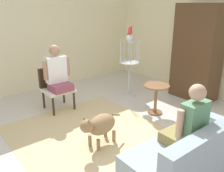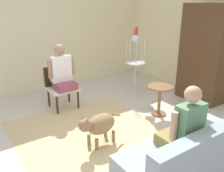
{
  "view_description": "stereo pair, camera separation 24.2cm",
  "coord_description": "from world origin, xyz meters",
  "px_view_note": "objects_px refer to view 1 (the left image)",
  "views": [
    {
      "loc": [
        2.78,
        -2.13,
        2.14
      ],
      "look_at": [
        0.04,
        0.07,
        0.91
      ],
      "focal_mm": 38.23,
      "sensor_mm": 36.0,
      "label": 1
    },
    {
      "loc": [
        2.92,
        -1.94,
        2.14
      ],
      "look_at": [
        0.04,
        0.07,
        0.91
      ],
      "focal_mm": 38.23,
      "sensor_mm": 36.0,
      "label": 2
    }
  ],
  "objects_px": {
    "armchair": "(55,84)",
    "parrot": "(130,31)",
    "armoire_cabinet": "(197,53)",
    "person_on_armchair": "(57,72)",
    "dog": "(100,125)",
    "person_on_couch": "(189,124)",
    "bird_cage_stand": "(129,62)",
    "couch": "(189,157)",
    "round_end_table": "(156,94)"
  },
  "relations": [
    {
      "from": "person_on_armchair",
      "to": "dog",
      "type": "bearing_deg",
      "value": -4.38
    },
    {
      "from": "armchair",
      "to": "parrot",
      "type": "height_order",
      "value": "parrot"
    },
    {
      "from": "round_end_table",
      "to": "parrot",
      "type": "distance_m",
      "value": 1.61
    },
    {
      "from": "dog",
      "to": "armoire_cabinet",
      "type": "xyz_separation_m",
      "value": [
        -0.27,
        2.94,
        0.72
      ]
    },
    {
      "from": "person_on_couch",
      "to": "round_end_table",
      "type": "distance_m",
      "value": 1.93
    },
    {
      "from": "parrot",
      "to": "armoire_cabinet",
      "type": "distance_m",
      "value": 1.6
    },
    {
      "from": "parrot",
      "to": "armchair",
      "type": "bearing_deg",
      "value": -104.1
    },
    {
      "from": "couch",
      "to": "armoire_cabinet",
      "type": "distance_m",
      "value": 3.07
    },
    {
      "from": "dog",
      "to": "armchair",
      "type": "bearing_deg",
      "value": 175.99
    },
    {
      "from": "parrot",
      "to": "person_on_couch",
      "type": "bearing_deg",
      "value": -28.78
    },
    {
      "from": "couch",
      "to": "armchair",
      "type": "relative_size",
      "value": 1.86
    },
    {
      "from": "bird_cage_stand",
      "to": "armoire_cabinet",
      "type": "height_order",
      "value": "armoire_cabinet"
    },
    {
      "from": "parrot",
      "to": "person_on_armchair",
      "type": "bearing_deg",
      "value": -99.7
    },
    {
      "from": "couch",
      "to": "person_on_armchair",
      "type": "xyz_separation_m",
      "value": [
        -2.94,
        -0.3,
        0.51
      ]
    },
    {
      "from": "couch",
      "to": "bird_cage_stand",
      "type": "distance_m",
      "value": 3.04
    },
    {
      "from": "person_on_armchair",
      "to": "parrot",
      "type": "xyz_separation_m",
      "value": [
        0.29,
        1.71,
        0.73
      ]
    },
    {
      "from": "couch",
      "to": "person_on_armchair",
      "type": "bearing_deg",
      "value": -174.14
    },
    {
      "from": "parrot",
      "to": "bird_cage_stand",
      "type": "bearing_deg",
      "value": 0.0
    },
    {
      "from": "round_end_table",
      "to": "armoire_cabinet",
      "type": "relative_size",
      "value": 0.28
    },
    {
      "from": "person_on_couch",
      "to": "armoire_cabinet",
      "type": "height_order",
      "value": "armoire_cabinet"
    },
    {
      "from": "dog",
      "to": "parrot",
      "type": "distance_m",
      "value": 2.56
    },
    {
      "from": "person_on_armchair",
      "to": "round_end_table",
      "type": "relative_size",
      "value": 1.49
    },
    {
      "from": "armchair",
      "to": "round_end_table",
      "type": "bearing_deg",
      "value": 43.14
    },
    {
      "from": "armchair",
      "to": "bird_cage_stand",
      "type": "xyz_separation_m",
      "value": [
        0.43,
        1.71,
        0.31
      ]
    },
    {
      "from": "round_end_table",
      "to": "armoire_cabinet",
      "type": "bearing_deg",
      "value": 91.82
    },
    {
      "from": "bird_cage_stand",
      "to": "parrot",
      "type": "bearing_deg",
      "value": 180.0
    },
    {
      "from": "bird_cage_stand",
      "to": "armoire_cabinet",
      "type": "xyz_separation_m",
      "value": [
        1.05,
        1.11,
        0.24
      ]
    },
    {
      "from": "person_on_couch",
      "to": "armchair",
      "type": "bearing_deg",
      "value": -174.72
    },
    {
      "from": "armchair",
      "to": "person_on_couch",
      "type": "relative_size",
      "value": 1.03
    },
    {
      "from": "person_on_armchair",
      "to": "armchair",
      "type": "bearing_deg",
      "value": -179.73
    },
    {
      "from": "parrot",
      "to": "armoire_cabinet",
      "type": "height_order",
      "value": "armoire_cabinet"
    },
    {
      "from": "armchair",
      "to": "dog",
      "type": "bearing_deg",
      "value": -4.01
    },
    {
      "from": "couch",
      "to": "bird_cage_stand",
      "type": "bearing_deg",
      "value": 151.96
    },
    {
      "from": "armchair",
      "to": "armoire_cabinet",
      "type": "distance_m",
      "value": 3.23
    },
    {
      "from": "dog",
      "to": "parrot",
      "type": "xyz_separation_m",
      "value": [
        -1.33,
        1.83,
        1.2
      ]
    },
    {
      "from": "armchair",
      "to": "bird_cage_stand",
      "type": "relative_size",
      "value": 0.6
    },
    {
      "from": "person_on_couch",
      "to": "parrot",
      "type": "xyz_separation_m",
      "value": [
        -2.6,
        1.43,
        0.78
      ]
    },
    {
      "from": "couch",
      "to": "dog",
      "type": "xyz_separation_m",
      "value": [
        -1.32,
        -0.43,
        0.04
      ]
    },
    {
      "from": "person_on_armchair",
      "to": "bird_cage_stand",
      "type": "relative_size",
      "value": 0.62
    },
    {
      "from": "couch",
      "to": "armchair",
      "type": "distance_m",
      "value": 3.1
    },
    {
      "from": "couch",
      "to": "parrot",
      "type": "height_order",
      "value": "parrot"
    },
    {
      "from": "dog",
      "to": "parrot",
      "type": "bearing_deg",
      "value": 125.92
    },
    {
      "from": "dog",
      "to": "person_on_couch",
      "type": "bearing_deg",
      "value": 17.55
    },
    {
      "from": "armoire_cabinet",
      "to": "armchair",
      "type": "bearing_deg",
      "value": -117.79
    },
    {
      "from": "armchair",
      "to": "armoire_cabinet",
      "type": "xyz_separation_m",
      "value": [
        1.48,
        2.82,
        0.55
      ]
    },
    {
      "from": "person_on_couch",
      "to": "person_on_armchair",
      "type": "height_order",
      "value": "person_on_armchair"
    },
    {
      "from": "parrot",
      "to": "armoire_cabinet",
      "type": "relative_size",
      "value": 0.09
    },
    {
      "from": "person_on_couch",
      "to": "bird_cage_stand",
      "type": "bearing_deg",
      "value": 151.21
    },
    {
      "from": "round_end_table",
      "to": "armchair",
      "type": "bearing_deg",
      "value": -136.86
    },
    {
      "from": "armchair",
      "to": "parrot",
      "type": "relative_size",
      "value": 4.29
    }
  ]
}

